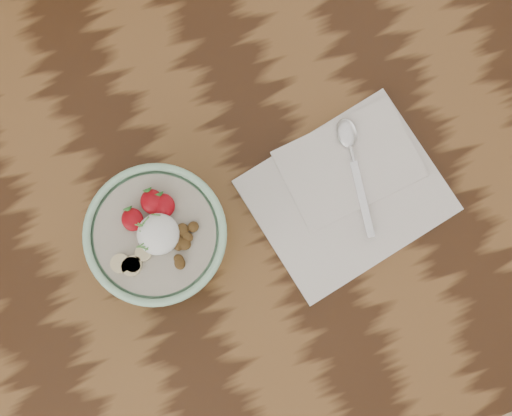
{
  "coord_description": "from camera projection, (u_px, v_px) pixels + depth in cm",
  "views": [
    {
      "loc": [
        -10.13,
        -17.65,
        178.83
      ],
      "look_at": [
        -5.27,
        -5.76,
        86.32
      ],
      "focal_mm": 50.0,
      "sensor_mm": 36.0,
      "label": 1
    }
  ],
  "objects": [
    {
      "name": "spoon",
      "position": [
        351.0,
        150.0,
        1.04
      ],
      "size": [
        5.17,
        18.05,
        0.94
      ],
      "rotation": [
        0.0,
        0.0,
        -0.18
      ],
      "color": "silver",
      "rests_on": "napkin"
    },
    {
      "name": "table",
      "position": [
        273.0,
        181.0,
        1.15
      ],
      "size": [
        160.0,
        90.0,
        75.0
      ],
      "color": "#331B0C",
      "rests_on": "ground"
    },
    {
      "name": "breakfast_bowl",
      "position": [
        159.0,
        237.0,
        0.98
      ],
      "size": [
        19.13,
        19.13,
        12.93
      ],
      "rotation": [
        0.0,
        0.0,
        -0.05
      ],
      "color": "#9ED5AC",
      "rests_on": "table"
    },
    {
      "name": "napkin",
      "position": [
        347.0,
        189.0,
        1.05
      ],
      "size": [
        29.85,
        25.67,
        1.64
      ],
      "rotation": [
        0.0,
        0.0,
        0.17
      ],
      "color": "silver",
      "rests_on": "table"
    }
  ]
}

